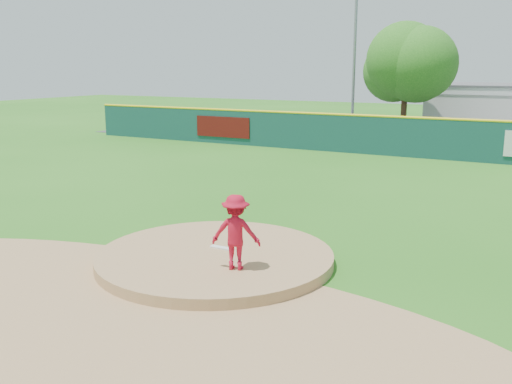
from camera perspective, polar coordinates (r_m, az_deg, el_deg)
The scene contains 11 objects.
ground at distance 13.45m, azimuth -4.08°, elevation -7.04°, with size 120.00×120.00×0.00m, color #286B19.
pitchers_mound at distance 13.45m, azimuth -4.08°, elevation -7.04°, with size 5.50×5.50×0.50m, color #9E774C.
pitching_rubber at distance 13.60m, azimuth -3.42°, elevation -5.60°, with size 0.60×0.15×0.04m, color white.
infield_dirt_arc at distance 11.22m, azimuth -12.48°, elevation -11.37°, with size 15.40×15.40×0.01m, color #9E774C.
parking_lot at distance 38.55m, azimuth 18.03°, elevation 5.18°, with size 44.00×16.00×0.02m, color #38383A.
pitcher at distance 12.06m, azimuth -2.03°, elevation -4.03°, with size 1.05×0.60×1.62m, color #B20F26.
fence_banners at distance 30.22m, azimuth 10.67°, elevation 5.62°, with size 20.73×0.04×1.20m.
playground_slide at distance 37.69m, azimuth -2.66°, elevation 6.92°, with size 1.09×3.07×1.70m.
outfield_fence at distance 29.68m, azimuth 14.92°, elevation 5.46°, with size 40.00×0.14×2.07m.
deciduous_tree at distance 36.76m, azimuth 14.79°, elevation 12.16°, with size 5.60×5.60×7.36m.
light_pole_left at distance 39.84m, azimuth 9.86°, elevation 14.52°, with size 1.75×0.25×11.00m.
Camera 1 is at (6.85, -10.68, 4.48)m, focal length 40.00 mm.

